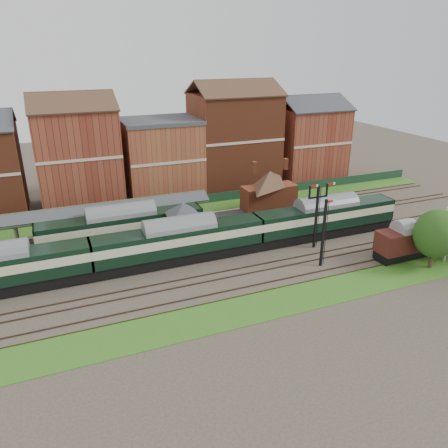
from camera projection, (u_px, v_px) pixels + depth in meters
name	position (u px, v px, depth m)	size (l,w,h in m)	color
ground	(217.00, 255.00, 52.50)	(160.00, 160.00, 0.00)	#473D33
grass_back	(179.00, 211.00, 66.21)	(90.00, 4.50, 0.06)	#2D6619
grass_front	(262.00, 306.00, 42.20)	(90.00, 5.00, 0.06)	#2D6619
fence	(175.00, 203.00, 67.66)	(90.00, 0.12, 1.50)	#193823
platform	(156.00, 228.00, 58.93)	(55.00, 3.40, 1.00)	#2D2D2D
signal_box	(184.00, 224.00, 53.04)	(5.40, 5.40, 6.00)	#5E6D4D
brick_hut	(244.00, 230.00, 56.58)	(3.20, 2.64, 2.94)	maroon
station_building	(269.00, 189.00, 63.55)	(8.10, 8.10, 5.90)	brown
canopy	(108.00, 205.00, 55.30)	(26.00, 3.89, 4.08)	#4E5635
semaphore_bracket	(317.00, 212.00, 52.81)	(3.60, 0.25, 8.18)	black
semaphore_siding	(324.00, 232.00, 48.42)	(1.23, 0.25, 8.00)	black
town_backdrop	(160.00, 154.00, 71.23)	(69.00, 10.00, 16.00)	brown
dmu_train	(180.00, 241.00, 49.92)	(59.25, 3.11, 4.55)	black
platform_railcar	(122.00, 227.00, 53.59)	(20.00, 3.15, 4.61)	black
goods_van_a	(402.00, 242.00, 50.86)	(6.23, 2.70, 3.78)	black
goods_van_b	(447.00, 233.00, 53.25)	(6.31, 2.73, 3.83)	black
tree_far	(436.00, 234.00, 47.89)	(4.75, 4.75, 6.93)	#382619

